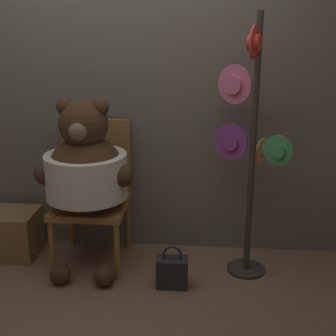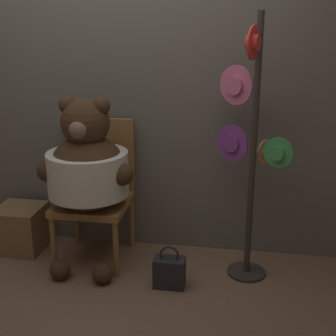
% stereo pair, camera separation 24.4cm
% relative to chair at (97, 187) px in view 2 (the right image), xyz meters
% --- Properties ---
extents(ground_plane, '(14.00, 14.00, 0.00)m').
position_rel_chair_xyz_m(ground_plane, '(0.17, -0.43, -0.56)').
color(ground_plane, brown).
extents(wall_back, '(8.00, 0.10, 2.34)m').
position_rel_chair_xyz_m(wall_back, '(0.17, 0.26, 0.61)').
color(wall_back, '#66605B').
rests_on(wall_back, ground_plane).
extents(chair, '(0.53, 0.54, 1.06)m').
position_rel_chair_xyz_m(chair, '(0.00, 0.00, 0.00)').
color(chair, olive).
rests_on(chair, ground_plane).
extents(teddy_bear, '(0.70, 0.62, 1.28)m').
position_rel_chair_xyz_m(teddy_bear, '(0.00, -0.19, 0.21)').
color(teddy_bear, '#3D2819').
rests_on(teddy_bear, ground_plane).
extents(hat_display_rack, '(0.51, 0.41, 1.83)m').
position_rel_chair_xyz_m(hat_display_rack, '(1.14, -0.13, 0.39)').
color(hat_display_rack, '#332D28').
rests_on(hat_display_rack, ground_plane).
extents(handbag_on_ground, '(0.22, 0.13, 0.31)m').
position_rel_chair_xyz_m(handbag_on_ground, '(0.63, -0.41, -0.44)').
color(handbag_on_ground, '#232328').
rests_on(handbag_on_ground, ground_plane).
extents(wooden_crate, '(0.36, 0.36, 0.36)m').
position_rel_chair_xyz_m(wooden_crate, '(-0.64, -0.04, -0.38)').
color(wooden_crate, brown).
rests_on(wooden_crate, ground_plane).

